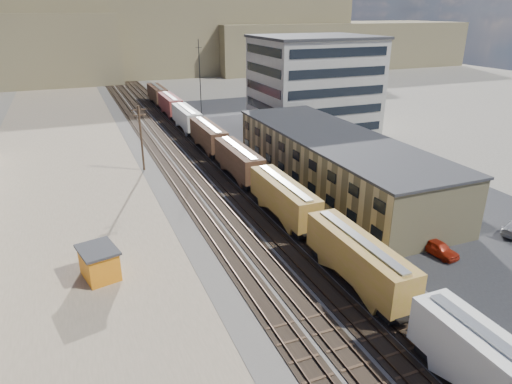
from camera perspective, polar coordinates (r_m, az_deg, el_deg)
name	(u,v)px	position (r m, az deg, el deg)	size (l,w,h in m)	color
ground	(335,312)	(39.29, 9.83, -14.55)	(300.00, 300.00, 0.00)	#6B6356
ballast_bed	(185,150)	(81.69, -8.82, 5.19)	(18.00, 200.00, 0.06)	#4C4742
dirt_yard	(65,184)	(70.25, -22.77, 0.90)	(24.00, 180.00, 0.03)	#807158
asphalt_lot	(338,160)	(76.66, 10.22, 3.98)	(26.00, 120.00, 0.04)	#232326
rail_tracks	(182,150)	(81.55, -9.20, 5.20)	(11.40, 200.00, 0.24)	black
freight_train	(222,146)	(73.26, -4.27, 5.71)	(3.00, 119.74, 4.46)	black
warehouse	(335,161)	(63.92, 9.81, 3.82)	(12.40, 40.40, 7.25)	tan
office_tower	(314,84)	(94.28, 7.21, 13.26)	(22.60, 18.60, 18.45)	#9E998E
utility_pole_north	(141,137)	(71.20, -14.16, 6.71)	(2.20, 0.32, 10.00)	#382619
radio_mast	(200,88)	(90.62, -6.97, 12.84)	(1.20, 0.16, 18.00)	black
hills_north	(109,34)	(195.26, -17.92, 18.25)	(265.00, 80.00, 32.00)	brown
maintenance_shed	(99,263)	(44.72, -19.01, -8.34)	(3.97, 4.66, 2.97)	orange
parked_car_red	(438,248)	(49.81, 21.83, -6.55)	(1.75, 4.34, 1.48)	#A4230F
parked_car_blue	(309,124)	(97.05, 6.62, 8.44)	(2.66, 5.76, 1.60)	navy
parked_car_far	(344,130)	(94.01, 10.94, 7.66)	(1.58, 3.92, 1.33)	silver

